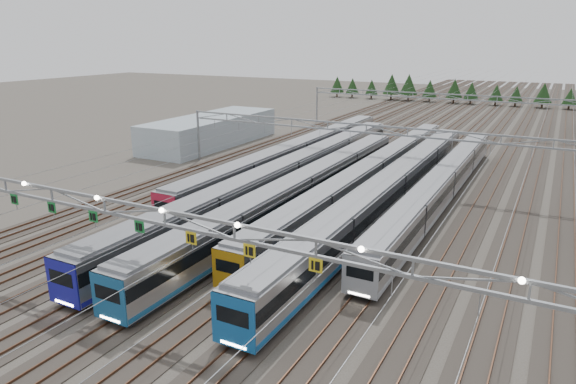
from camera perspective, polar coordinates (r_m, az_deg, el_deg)
The scene contains 13 objects.
ground at distance 38.44m, azimuth -12.79°, elevation -13.11°, with size 400.00×400.00×0.00m, color #47423A.
track_bed at distance 128.00m, azimuth 17.70°, elevation 8.15°, with size 54.00×260.00×5.42m.
train_a at distance 76.64m, azimuth 1.06°, elevation 4.22°, with size 3.09×59.46×4.03m.
train_b at distance 64.63m, azimuth -0.03°, elevation 1.87°, with size 3.13×67.83×4.08m.
train_c at distance 57.85m, azimuth 1.30°, elevation 0.03°, with size 3.05×56.68×3.98m.
train_d at distance 66.59m, azimuth 9.28°, elevation 1.96°, with size 2.89×65.12×3.77m.
train_e at distance 59.52m, azimuth 11.42°, elevation 0.25°, with size 3.16×64.80×4.12m.
train_f at distance 63.90m, azimuth 16.75°, elevation 0.80°, with size 2.85×56.53×3.71m.
gantry_near at distance 35.45m, azimuth -13.71°, elevation -3.16°, with size 56.36×0.61×8.08m.
gantry_mid at distance 69.73m, azimuth 8.66°, elevation 6.23°, with size 56.36×0.36×8.00m.
gantry_far at distance 112.78m, azimuth 16.46°, elevation 9.71°, with size 56.36×0.36×8.00m.
west_shed at distance 96.13m, azimuth -8.56°, elevation 6.78°, with size 10.00×30.00×5.11m, color #97ACB5.
treeline at distance 162.78m, azimuth 22.13°, elevation 10.37°, with size 106.40×5.60×7.02m.
Camera 1 is at (22.52, -24.80, 18.85)m, focal length 32.00 mm.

